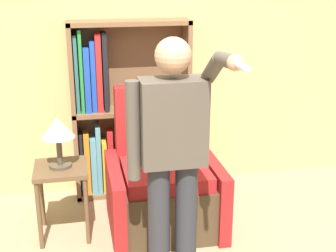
{
  "coord_description": "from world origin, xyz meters",
  "views": [
    {
      "loc": [
        -0.66,
        -2.33,
        2.08
      ],
      "look_at": [
        -0.03,
        0.78,
        1.02
      ],
      "focal_mm": 50.0,
      "sensor_mm": 36.0,
      "label": 1
    }
  ],
  "objects_px": {
    "armchair": "(163,184)",
    "person_standing": "(173,150)",
    "bookcase": "(117,114)",
    "table_lamp": "(58,131)",
    "side_table": "(62,180)"
  },
  "relations": [
    {
      "from": "armchair",
      "to": "person_standing",
      "type": "bearing_deg",
      "value": -95.85
    },
    {
      "from": "bookcase",
      "to": "armchair",
      "type": "bearing_deg",
      "value": -66.03
    },
    {
      "from": "armchair",
      "to": "table_lamp",
      "type": "distance_m",
      "value": 0.98
    },
    {
      "from": "armchair",
      "to": "side_table",
      "type": "height_order",
      "value": "armchair"
    },
    {
      "from": "bookcase",
      "to": "side_table",
      "type": "bearing_deg",
      "value": -126.61
    },
    {
      "from": "armchair",
      "to": "side_table",
      "type": "distance_m",
      "value": 0.83
    },
    {
      "from": "armchair",
      "to": "person_standing",
      "type": "distance_m",
      "value": 0.98
    },
    {
      "from": "bookcase",
      "to": "person_standing",
      "type": "xyz_separation_m",
      "value": [
        0.23,
        -1.44,
        0.18
      ]
    },
    {
      "from": "armchair",
      "to": "table_lamp",
      "type": "relative_size",
      "value": 2.83
    },
    {
      "from": "armchair",
      "to": "person_standing",
      "type": "relative_size",
      "value": 0.68
    },
    {
      "from": "side_table",
      "to": "person_standing",
      "type": "bearing_deg",
      "value": -44.95
    },
    {
      "from": "bookcase",
      "to": "person_standing",
      "type": "height_order",
      "value": "person_standing"
    },
    {
      "from": "table_lamp",
      "to": "side_table",
      "type": "bearing_deg",
      "value": 180.0
    },
    {
      "from": "person_standing",
      "to": "table_lamp",
      "type": "height_order",
      "value": "person_standing"
    },
    {
      "from": "table_lamp",
      "to": "bookcase",
      "type": "bearing_deg",
      "value": 53.39
    }
  ]
}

